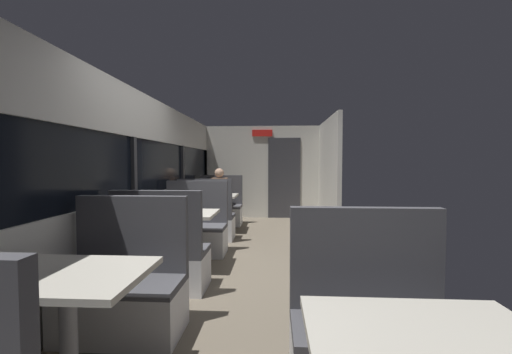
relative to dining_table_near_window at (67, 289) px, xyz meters
The scene contains 14 objects.
ground_plane 2.36m from the dining_table_near_window, 66.82° to the left, with size 3.30×9.20×0.02m, color #665B4C.
carriage_window_panel_left 2.21m from the dining_table_near_window, 104.90° to the left, with size 0.09×8.48×2.30m.
carriage_end_bulkhead 6.38m from the dining_table_near_window, 81.37° to the left, with size 2.90×0.11×2.30m.
carriage_aisle_panel_right 5.63m from the dining_table_near_window, 65.26° to the left, with size 0.08×2.40×2.30m, color beige.
dining_table_near_window is the anchor object (origin of this frame).
bench_near_window_facing_entry 0.77m from the dining_table_near_window, 90.00° to the left, with size 0.95×0.50×1.10m.
dining_table_mid_window 2.28m from the dining_table_near_window, 90.00° to the left, with size 0.90×0.70×0.74m.
bench_mid_window_facing_end 1.61m from the dining_table_near_window, 90.00° to the left, with size 0.95×0.50×1.10m.
bench_mid_window_facing_entry 2.99m from the dining_table_near_window, 90.00° to the left, with size 0.95×0.50×1.10m.
dining_table_far_window 4.56m from the dining_table_near_window, 90.00° to the left, with size 0.90×0.70×0.74m.
bench_far_window_facing_end 3.87m from the dining_table_near_window, 90.00° to the left, with size 0.95×0.50×1.10m.
bench_far_window_facing_entry 5.27m from the dining_table_near_window, 90.00° to the left, with size 0.95×0.50×1.10m.
bench_front_aisle_facing_entry 1.82m from the dining_table_near_window, ahead, with size 0.95×0.50×1.10m.
seated_passenger 5.18m from the dining_table_near_window, 90.00° to the left, with size 0.47×0.55×1.26m.
Camera 1 is at (0.32, -3.87, 1.38)m, focal length 22.50 mm.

